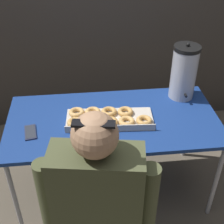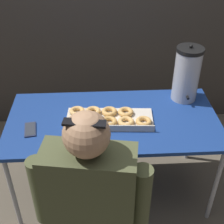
{
  "view_description": "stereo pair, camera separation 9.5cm",
  "coord_description": "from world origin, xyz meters",
  "px_view_note": "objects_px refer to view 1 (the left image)",
  "views": [
    {
      "loc": [
        -0.2,
        -1.76,
        2.04
      ],
      "look_at": [
        -0.01,
        0.0,
        0.78
      ],
      "focal_mm": 50.0,
      "sensor_mm": 36.0,
      "label": 1
    },
    {
      "loc": [
        -0.11,
        -1.77,
        2.04
      ],
      "look_at": [
        -0.01,
        0.0,
        0.78
      ],
      "focal_mm": 50.0,
      "sensor_mm": 36.0,
      "label": 2
    }
  ],
  "objects_px": {
    "donut_box": "(107,118)",
    "coffee_urn": "(184,72)",
    "person_seated": "(98,213)",
    "cell_phone": "(30,132)"
  },
  "relations": [
    {
      "from": "donut_box",
      "to": "cell_phone",
      "type": "height_order",
      "value": "donut_box"
    },
    {
      "from": "donut_box",
      "to": "coffee_urn",
      "type": "relative_size",
      "value": 1.42
    },
    {
      "from": "coffee_urn",
      "to": "person_seated",
      "type": "xyz_separation_m",
      "value": [
        -0.72,
        -0.93,
        -0.33
      ]
    },
    {
      "from": "donut_box",
      "to": "cell_phone",
      "type": "relative_size",
      "value": 3.82
    },
    {
      "from": "person_seated",
      "to": "cell_phone",
      "type": "bearing_deg",
      "value": -46.2
    },
    {
      "from": "cell_phone",
      "to": "person_seated",
      "type": "xyz_separation_m",
      "value": [
        0.41,
        -0.59,
        -0.13
      ]
    },
    {
      "from": "cell_phone",
      "to": "donut_box",
      "type": "bearing_deg",
      "value": -0.45
    },
    {
      "from": "cell_phone",
      "to": "coffee_urn",
      "type": "bearing_deg",
      "value": 8.2
    },
    {
      "from": "donut_box",
      "to": "coffee_urn",
      "type": "xyz_separation_m",
      "value": [
        0.6,
        0.27,
        0.19
      ]
    },
    {
      "from": "person_seated",
      "to": "donut_box",
      "type": "bearing_deg",
      "value": -90.66
    }
  ]
}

